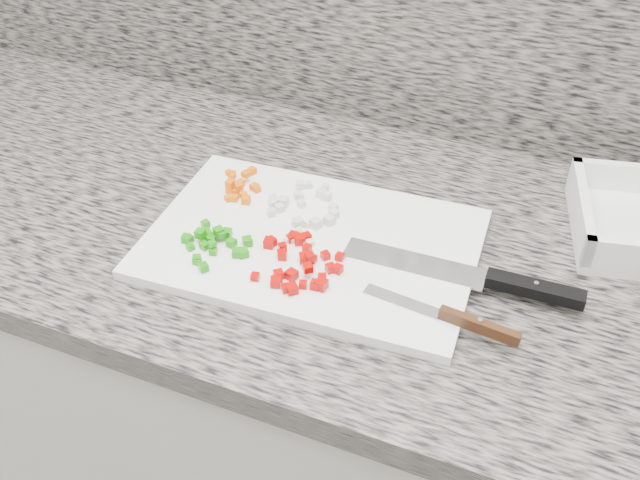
{
  "coord_description": "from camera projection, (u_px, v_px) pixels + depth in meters",
  "views": [
    {
      "loc": [
        0.25,
        0.69,
        1.53
      ],
      "look_at": [
        -0.03,
        1.36,
        0.93
      ],
      "focal_mm": 40.0,
      "sensor_mm": 36.0,
      "label": 1
    }
  ],
  "objects": [
    {
      "name": "chef_knife",
      "position": [
        492.0,
        280.0,
        0.9
      ],
      "size": [
        0.31,
        0.05,
        0.02
      ],
      "rotation": [
        0.0,
        0.0,
        0.02
      ],
      "color": "white",
      "rests_on": "cutting_board"
    },
    {
      "name": "carrot_pile",
      "position": [
        241.0,
        186.0,
        1.05
      ],
      "size": [
        0.07,
        0.09,
        0.02
      ],
      "color": "#E65E05",
      "rests_on": "cutting_board"
    },
    {
      "name": "onion_pile",
      "position": [
        304.0,
        206.0,
        1.02
      ],
      "size": [
        0.11,
        0.11,
        0.01
      ],
      "color": "beige",
      "rests_on": "cutting_board"
    },
    {
      "name": "cutting_board",
      "position": [
        312.0,
        243.0,
        0.97
      ],
      "size": [
        0.46,
        0.32,
        0.01
      ],
      "primitive_type": "cube",
      "rotation": [
        0.0,
        0.0,
        0.05
      ],
      "color": "white",
      "rests_on": "countertop"
    },
    {
      "name": "cabinet",
      "position": [
        351.0,
        431.0,
        1.3
      ],
      "size": [
        3.92,
        0.62,
        0.86
      ],
      "primitive_type": "cube",
      "color": "beige",
      "rests_on": "ground"
    },
    {
      "name": "green_pepper_pile",
      "position": [
        216.0,
        242.0,
        0.95
      ],
      "size": [
        0.1,
        0.1,
        0.02
      ],
      "color": "#1C850C",
      "rests_on": "cutting_board"
    },
    {
      "name": "paring_knife",
      "position": [
        459.0,
        319.0,
        0.84
      ],
      "size": [
        0.2,
        0.04,
        0.02
      ],
      "rotation": [
        0.0,
        0.0,
        -0.11
      ],
      "color": "white",
      "rests_on": "cutting_board"
    },
    {
      "name": "red_pepper_pile",
      "position": [
        299.0,
        263.0,
        0.92
      ],
      "size": [
        0.12,
        0.12,
        0.02
      ],
      "color": "#B90602",
      "rests_on": "cutting_board"
    },
    {
      "name": "garlic_pile",
      "position": [
        304.0,
        236.0,
        0.97
      ],
      "size": [
        0.04,
        0.05,
        0.01
      ],
      "color": "#F9F0C0",
      "rests_on": "cutting_board"
    },
    {
      "name": "countertop",
      "position": [
        359.0,
        242.0,
        1.02
      ],
      "size": [
        3.96,
        0.64,
        0.04
      ],
      "primitive_type": "cube",
      "color": "slate",
      "rests_on": "cabinet"
    }
  ]
}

